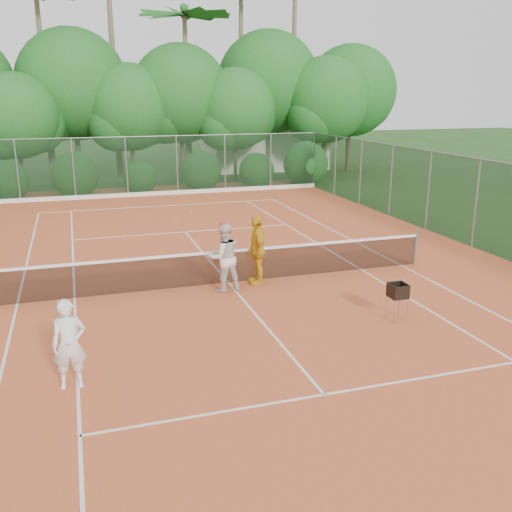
{
  "coord_description": "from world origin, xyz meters",
  "views": [
    {
      "loc": [
        -3.86,
        -14.54,
        5.11
      ],
      "look_at": [
        0.41,
        -1.2,
        1.1
      ],
      "focal_mm": 40.0,
      "sensor_mm": 36.0,
      "label": 1
    }
  ],
  "objects_px": {
    "player_yellow": "(257,249)",
    "ball_hopper": "(398,291)",
    "player_white": "(69,344)",
    "player_center_grp": "(224,257)"
  },
  "relations": [
    {
      "from": "player_center_grp",
      "to": "player_white",
      "type": "bearing_deg",
      "value": -133.07
    },
    {
      "from": "player_yellow",
      "to": "ball_hopper",
      "type": "height_order",
      "value": "player_yellow"
    },
    {
      "from": "ball_hopper",
      "to": "player_white",
      "type": "bearing_deg",
      "value": 174.36
    },
    {
      "from": "player_white",
      "to": "player_center_grp",
      "type": "xyz_separation_m",
      "value": [
        3.92,
        4.19,
        0.11
      ]
    },
    {
      "from": "player_yellow",
      "to": "player_center_grp",
      "type": "bearing_deg",
      "value": -66.64
    },
    {
      "from": "player_yellow",
      "to": "ball_hopper",
      "type": "bearing_deg",
      "value": 38.69
    },
    {
      "from": "player_white",
      "to": "player_yellow",
      "type": "relative_size",
      "value": 0.84
    },
    {
      "from": "player_center_grp",
      "to": "ball_hopper",
      "type": "height_order",
      "value": "player_center_grp"
    },
    {
      "from": "player_center_grp",
      "to": "player_yellow",
      "type": "bearing_deg",
      "value": 17.46
    },
    {
      "from": "player_white",
      "to": "player_center_grp",
      "type": "bearing_deg",
      "value": 46.22
    }
  ]
}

